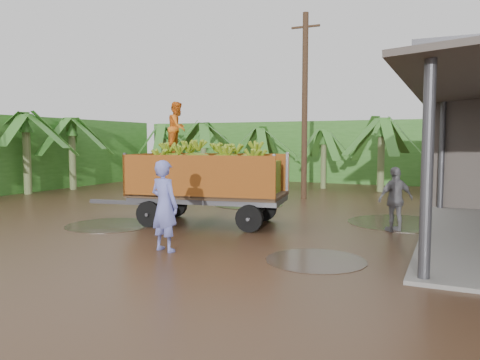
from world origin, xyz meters
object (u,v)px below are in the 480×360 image
at_px(banana_trailer, 208,178).
at_px(man_blue, 164,206).
at_px(man_grey, 396,199).
at_px(utility_pole, 305,106).

distance_m(banana_trailer, man_blue, 3.54).
relative_size(man_blue, man_grey, 1.15).
bearing_deg(utility_pole, banana_trailer, -96.78).
distance_m(banana_trailer, man_grey, 5.28).
distance_m(man_blue, utility_pole, 10.74).
xyz_separation_m(man_blue, man_grey, (4.37, 4.48, -0.13)).
bearing_deg(man_grey, banana_trailer, -28.71).
bearing_deg(man_blue, utility_pole, -77.61).
height_order(man_blue, man_grey, man_blue).
bearing_deg(man_grey, utility_pole, -93.72).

